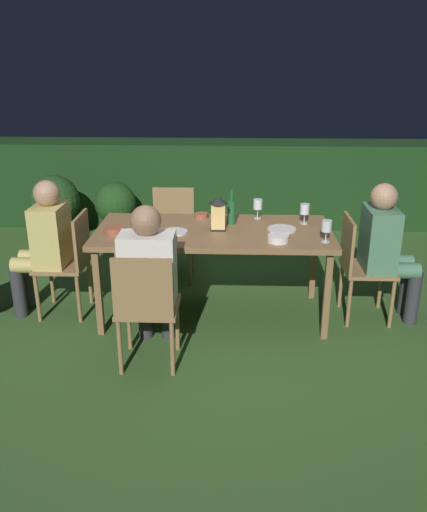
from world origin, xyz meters
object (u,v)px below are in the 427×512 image
(person_in_mustard, at_px, (44,242))
(green_bottle_on_table, at_px, (232,211))
(person_in_cream, at_px, (150,273))
(lantern_centerpiece, at_px, (218,212))
(chair_side_right_a, at_px, (173,229))
(chair_head_near, at_px, (70,259))
(chair_head_far, at_px, (360,263))
(bowl_bread, at_px, (201,215))
(wine_glass_b, at_px, (327,227))
(chair_side_left_a, at_px, (146,305))
(wine_glass_a, at_px, (305,210))
(potted_plant_by_hedge, at_px, (55,204))
(bowl_salad, at_px, (278,238))
(person_in_green, at_px, (386,246))
(plate_c, at_px, (149,218))
(wine_glass_c, at_px, (258,205))
(potted_plant_corner, at_px, (116,207))
(plate_a, at_px, (175,232))
(bowl_olives, at_px, (115,230))
(plate_b, at_px, (282,229))
(dining_table, at_px, (214,236))
(bowl_dip, at_px, (142,226))

(person_in_mustard, height_order, green_bottle_on_table, person_in_mustard)
(person_in_cream, height_order, lantern_centerpiece, person_in_cream)
(chair_side_right_a, relative_size, chair_head_near, 1.00)
(chair_head_far, height_order, bowl_bread, chair_head_far)
(green_bottle_on_table, distance_m, wine_glass_b, 0.83)
(chair_head_far, bearing_deg, chair_side_left_a, -152.88)
(wine_glass_a, xyz_separation_m, potted_plant_by_hedge, (-2.64, 1.60, -0.42))
(lantern_centerpiece, bearing_deg, bowl_salad, -31.44)
(person_in_green, height_order, plate_c, person_in_green)
(chair_side_right_a, distance_m, person_in_cream, 1.47)
(lantern_centerpiece, xyz_separation_m, plate_c, (-0.61, 0.27, -0.14))
(chair_head_far, distance_m, wine_glass_c, 0.97)
(chair_side_right_a, xyz_separation_m, potted_plant_corner, (-0.81, 1.14, -0.11))
(wine_glass_c, bearing_deg, person_in_green, -17.45)
(person_in_green, relative_size, plate_a, 5.65)
(chair_head_far, xyz_separation_m, bowl_olives, (-1.96, -0.13, 0.30))
(plate_b, distance_m, potted_plant_by_hedge, 3.04)
(potted_plant_by_hedge, bearing_deg, wine_glass_a, -31.26)
(dining_table, distance_m, plate_b, 0.55)
(plate_a, distance_m, potted_plant_corner, 2.29)
(person_in_cream, height_order, bowl_dip, person_in_cream)
(chair_side_right_a, height_order, chair_side_left_a, same)
(person_in_mustard, xyz_separation_m, wine_glass_a, (2.14, 0.19, 0.24))
(wine_glass_b, height_order, potted_plant_by_hedge, wine_glass_b)
(chair_head_far, xyz_separation_m, chair_side_left_a, (-1.62, -0.83, 0.00))
(chair_head_far, relative_size, person_in_mustard, 0.76)
(potted_plant_corner, bearing_deg, wine_glass_a, -41.95)
(chair_side_right_a, bearing_deg, dining_table, -62.83)
(person_in_green, xyz_separation_m, bowl_dip, (-1.97, 0.01, 0.14))
(plate_c, relative_size, bowl_bread, 1.77)
(chair_head_near, xyz_separation_m, plate_a, (0.89, -0.09, 0.28))
(wine_glass_c, relative_size, bowl_bread, 1.47)
(person_in_green, height_order, lantern_centerpiece, person_in_green)
(person_in_cream, xyz_separation_m, person_in_mustard, (-0.96, 0.64, 0.00))
(chair_head_near, relative_size, green_bottle_on_table, 3.00)
(chair_side_right_a, relative_size, wine_glass_a, 5.15)
(person_in_cream, bearing_deg, person_in_mustard, 146.64)
(plate_c, xyz_separation_m, potted_plant_by_hedge, (-1.33, 1.51, -0.31))
(dining_table, height_order, wine_glass_c, wine_glass_c)
(person_in_cream, bearing_deg, bowl_olives, 123.94)
(plate_a, relative_size, bowl_bread, 1.77)
(person_in_green, relative_size, chair_side_left_a, 1.32)
(lantern_centerpiece, xyz_separation_m, bowl_olives, (-0.80, -0.13, -0.12))
(chair_head_near, bearing_deg, person_in_mustard, 180.00)
(chair_head_near, xyz_separation_m, bowl_dip, (0.61, 0.01, 0.29))
(bowl_olives, xyz_separation_m, bowl_salad, (1.26, -0.15, -0.00))
(green_bottle_on_table, bearing_deg, wine_glass_a, 2.34)
(bowl_olives, relative_size, potted_plant_by_hedge, 0.20)
(wine_glass_c, bearing_deg, dining_table, -138.57)
(bowl_dip, bearing_deg, person_in_cream, -76.40)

